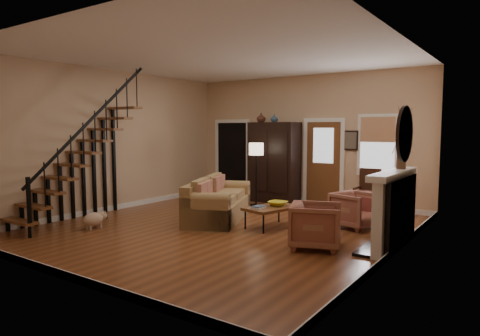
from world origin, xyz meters
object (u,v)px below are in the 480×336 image
Objects in this scene: coffee_table at (272,217)px; armchair_left at (316,226)px; armchair_right at (355,210)px; side_chair at (367,192)px; armoire at (274,162)px; floor_lamp at (256,175)px; sofa at (219,201)px.

armchair_left is at bearing -32.58° from coffee_table.
coffee_table is 1.64m from armchair_right.
coffee_table is 1.06× the size of side_chair.
armoire is 4.48m from armchair_left.
side_chair reaches higher than coffee_table.
floor_lamp is (-0.05, -0.81, -0.26)m from armoire.
side_chair is at bearing 22.98° from sofa.
armoire is at bearing 17.91° from armchair_left.
coffee_table is at bearing 139.22° from armchair_right.
side_chair is (2.38, 2.44, 0.10)m from sofa.
armoire reaches higher than armchair_left.
sofa is 2.73m from armchair_left.
coffee_table is at bearing -21.24° from sofa.
floor_lamp is (-2.86, 0.89, 0.44)m from armchair_right.
armoire is 2.72m from sofa.
side_chair reaches higher than armchair_right.
side_chair is at bearing -16.90° from armchair_left.
sofa is 1.88m from floor_lamp.
armoire reaches higher than armchair_right.
sofa is 2.80m from armchair_right.
armchair_left is (1.32, -0.84, 0.16)m from coffee_table.
floor_lamp is (-0.22, 1.83, 0.38)m from sofa.
sofa is at bearing -134.22° from side_chair.
sofa is at bearing -86.26° from armoire.
side_chair is at bearing 65.57° from coffee_table.
floor_lamp is (-2.82, 2.64, 0.42)m from armchair_left.
sofa is 1.40× the size of floor_lamp.
sofa reaches higher than armchair_right.
armchair_left is (2.78, -3.45, -0.68)m from armoire.
floor_lamp is at bearing 74.02° from sofa.
armchair_right is 0.49× the size of floor_lamp.
sofa reaches higher than coffee_table.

